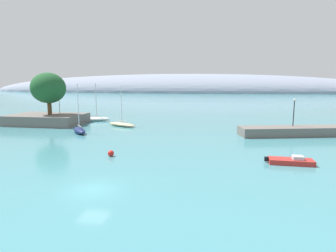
{
  "coord_description": "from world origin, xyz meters",
  "views": [
    {
      "loc": [
        10.35,
        -21.58,
        9.12
      ],
      "look_at": [
        2.97,
        20.54,
        2.46
      ],
      "focal_mm": 30.14,
      "sensor_mm": 36.0,
      "label": 1
    }
  ],
  "objects_px": {
    "sailboat_white_mid_mooring": "(97,119)",
    "harbor_lamp_post": "(294,110)",
    "sailboat_black_outer_mooring": "(60,122)",
    "motorboat_red_foreground": "(291,161)",
    "tree_clump_shore": "(48,88)",
    "sailboat_navy_near_shore": "(79,130)",
    "sailboat_sand_end_of_line": "(122,124)",
    "mooring_buoy_red": "(111,153)"
  },
  "relations": [
    {
      "from": "sailboat_white_mid_mooring",
      "to": "harbor_lamp_post",
      "type": "bearing_deg",
      "value": -30.22
    },
    {
      "from": "sailboat_black_outer_mooring",
      "to": "sailboat_white_mid_mooring",
      "type": "bearing_deg",
      "value": -36.21
    },
    {
      "from": "motorboat_red_foreground",
      "to": "harbor_lamp_post",
      "type": "height_order",
      "value": "harbor_lamp_post"
    },
    {
      "from": "sailboat_black_outer_mooring",
      "to": "motorboat_red_foreground",
      "type": "distance_m",
      "value": 48.48
    },
    {
      "from": "tree_clump_shore",
      "to": "sailboat_navy_near_shore",
      "type": "height_order",
      "value": "tree_clump_shore"
    },
    {
      "from": "sailboat_white_mid_mooring",
      "to": "harbor_lamp_post",
      "type": "xyz_separation_m",
      "value": [
        41.22,
        -11.2,
        3.91
      ]
    },
    {
      "from": "tree_clump_shore",
      "to": "sailboat_black_outer_mooring",
      "type": "relative_size",
      "value": 1.06
    },
    {
      "from": "sailboat_navy_near_shore",
      "to": "harbor_lamp_post",
      "type": "distance_m",
      "value": 37.98
    },
    {
      "from": "sailboat_sand_end_of_line",
      "to": "mooring_buoy_red",
      "type": "xyz_separation_m",
      "value": [
        6.66,
        -23.35,
        -0.08
      ]
    },
    {
      "from": "tree_clump_shore",
      "to": "sailboat_sand_end_of_line",
      "type": "height_order",
      "value": "tree_clump_shore"
    },
    {
      "from": "sailboat_sand_end_of_line",
      "to": "harbor_lamp_post",
      "type": "height_order",
      "value": "sailboat_sand_end_of_line"
    },
    {
      "from": "sailboat_navy_near_shore",
      "to": "sailboat_black_outer_mooring",
      "type": "relative_size",
      "value": 1.05
    },
    {
      "from": "sailboat_white_mid_mooring",
      "to": "mooring_buoy_red",
      "type": "distance_m",
      "value": 33.91
    },
    {
      "from": "sailboat_white_mid_mooring",
      "to": "harbor_lamp_post",
      "type": "distance_m",
      "value": 42.89
    },
    {
      "from": "sailboat_navy_near_shore",
      "to": "motorboat_red_foreground",
      "type": "relative_size",
      "value": 1.69
    },
    {
      "from": "mooring_buoy_red",
      "to": "harbor_lamp_post",
      "type": "bearing_deg",
      "value": 36.33
    },
    {
      "from": "tree_clump_shore",
      "to": "sailboat_black_outer_mooring",
      "type": "xyz_separation_m",
      "value": [
        1.89,
        0.75,
        -7.38
      ]
    },
    {
      "from": "sailboat_navy_near_shore",
      "to": "sailboat_white_mid_mooring",
      "type": "relative_size",
      "value": 1.0
    },
    {
      "from": "sailboat_white_mid_mooring",
      "to": "sailboat_black_outer_mooring",
      "type": "xyz_separation_m",
      "value": [
        -5.76,
        -6.2,
        -0.06
      ]
    },
    {
      "from": "sailboat_navy_near_shore",
      "to": "sailboat_sand_end_of_line",
      "type": "bearing_deg",
      "value": -67.71
    },
    {
      "from": "tree_clump_shore",
      "to": "mooring_buoy_red",
      "type": "height_order",
      "value": "tree_clump_shore"
    },
    {
      "from": "tree_clump_shore",
      "to": "harbor_lamp_post",
      "type": "relative_size",
      "value": 1.89
    },
    {
      "from": "motorboat_red_foreground",
      "to": "mooring_buoy_red",
      "type": "height_order",
      "value": "motorboat_red_foreground"
    },
    {
      "from": "sailboat_white_mid_mooring",
      "to": "sailboat_sand_end_of_line",
      "type": "bearing_deg",
      "value": -53.61
    },
    {
      "from": "mooring_buoy_red",
      "to": "motorboat_red_foreground",
      "type": "bearing_deg",
      "value": 1.03
    },
    {
      "from": "tree_clump_shore",
      "to": "sailboat_black_outer_mooring",
      "type": "bearing_deg",
      "value": 21.77
    },
    {
      "from": "sailboat_navy_near_shore",
      "to": "sailboat_black_outer_mooring",
      "type": "bearing_deg",
      "value": 5.25
    },
    {
      "from": "sailboat_navy_near_shore",
      "to": "motorboat_red_foreground",
      "type": "bearing_deg",
      "value": -152.15
    },
    {
      "from": "sailboat_navy_near_shore",
      "to": "mooring_buoy_red",
      "type": "bearing_deg",
      "value": 179.8
    },
    {
      "from": "sailboat_white_mid_mooring",
      "to": "motorboat_red_foreground",
      "type": "distance_m",
      "value": 47.2
    },
    {
      "from": "harbor_lamp_post",
      "to": "motorboat_red_foreground",
      "type": "bearing_deg",
      "value": -104.04
    },
    {
      "from": "sailboat_black_outer_mooring",
      "to": "tree_clump_shore",
      "type": "bearing_deg",
      "value": 118.44
    },
    {
      "from": "sailboat_sand_end_of_line",
      "to": "mooring_buoy_red",
      "type": "distance_m",
      "value": 24.28
    },
    {
      "from": "sailboat_white_mid_mooring",
      "to": "motorboat_red_foreground",
      "type": "xyz_separation_m",
      "value": [
        36.55,
        -29.87,
        -0.22
      ]
    },
    {
      "from": "tree_clump_shore",
      "to": "harbor_lamp_post",
      "type": "xyz_separation_m",
      "value": [
        48.87,
        -4.24,
        -3.41
      ]
    },
    {
      "from": "sailboat_white_mid_mooring",
      "to": "sailboat_sand_end_of_line",
      "type": "relative_size",
      "value": 1.07
    },
    {
      "from": "mooring_buoy_red",
      "to": "harbor_lamp_post",
      "type": "distance_m",
      "value": 32.42
    },
    {
      "from": "harbor_lamp_post",
      "to": "sailboat_navy_near_shore",
      "type": "bearing_deg",
      "value": -172.83
    },
    {
      "from": "sailboat_black_outer_mooring",
      "to": "harbor_lamp_post",
      "type": "xyz_separation_m",
      "value": [
        46.98,
        -5.0,
        3.97
      ]
    },
    {
      "from": "sailboat_navy_near_shore",
      "to": "sailboat_white_mid_mooring",
      "type": "distance_m",
      "value": 16.34
    },
    {
      "from": "sailboat_white_mid_mooring",
      "to": "mooring_buoy_red",
      "type": "xyz_separation_m",
      "value": [
        15.31,
        -30.25,
        -0.17
      ]
    },
    {
      "from": "mooring_buoy_red",
      "to": "sailboat_navy_near_shore",
      "type": "bearing_deg",
      "value": 128.91
    }
  ]
}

